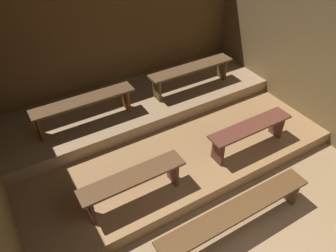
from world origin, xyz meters
TOP-DOWN VIEW (x-y plane):
  - ground at (0.00, 2.48)m, footprint 6.09×5.75m
  - wall_back at (0.00, 4.98)m, footprint 6.09×0.06m
  - wall_right at (2.68, 2.48)m, footprint 0.06×5.75m
  - platform_lower at (0.00, 3.30)m, footprint 5.29×3.31m
  - platform_middle at (0.00, 4.14)m, footprint 5.29×1.62m
  - bench_floor_center at (-0.08, 1.09)m, footprint 2.39×0.33m
  - bench_lower_left at (-1.08, 2.14)m, footprint 1.54×0.33m
  - bench_lower_right at (1.08, 2.14)m, footprint 1.54×0.33m
  - bench_middle_left at (-1.11, 3.93)m, footprint 1.81×0.33m
  - bench_middle_right at (1.11, 3.93)m, footprint 1.81×0.33m

SIDE VIEW (x-z plane):
  - ground at x=0.00m, z-range -0.08..0.00m
  - platform_lower at x=0.00m, z-range 0.00..0.23m
  - platform_middle at x=0.00m, z-range 0.23..0.47m
  - bench_floor_center at x=-0.08m, z-range 0.15..0.63m
  - bench_lower_left at x=-1.08m, z-range 0.37..0.84m
  - bench_lower_right at x=1.08m, z-range 0.37..0.84m
  - bench_middle_left at x=-1.11m, z-range 0.61..1.09m
  - bench_middle_right at x=1.11m, z-range 0.61..1.09m
  - wall_back at x=0.00m, z-range 0.00..2.77m
  - wall_right at x=2.68m, z-range 0.00..2.77m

